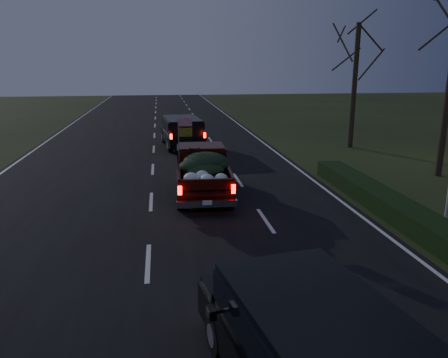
{
  "coord_description": "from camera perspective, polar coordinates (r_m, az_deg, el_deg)",
  "views": [
    {
      "loc": [
        0.43,
        -10.11,
        4.8
      ],
      "look_at": [
        2.34,
        2.95,
        1.3
      ],
      "focal_mm": 35.0,
      "sensor_mm": 36.0,
      "label": 1
    }
  ],
  "objects": [
    {
      "name": "ground",
      "position": [
        11.2,
        -9.89,
        -10.76
      ],
      "size": [
        120.0,
        120.0,
        0.0
      ],
      "primitive_type": "plane",
      "color": "black",
      "rests_on": "ground"
    },
    {
      "name": "road_asphalt",
      "position": [
        11.19,
        -9.89,
        -10.72
      ],
      "size": [
        14.0,
        120.0,
        0.02
      ],
      "primitive_type": "cube",
      "color": "black",
      "rests_on": "ground"
    },
    {
      "name": "hedge_row",
      "position": [
        15.69,
        20.12,
        -2.74
      ],
      "size": [
        1.0,
        10.0,
        0.6
      ],
      "primitive_type": "cube",
      "color": "black",
      "rests_on": "ground"
    },
    {
      "name": "bare_tree_far",
      "position": [
        26.53,
        16.94,
        15.17
      ],
      "size": [
        3.6,
        3.6,
        7.0
      ],
      "color": "black",
      "rests_on": "ground"
    },
    {
      "name": "pickup_truck",
      "position": [
        16.4,
        -2.84,
        1.34
      ],
      "size": [
        2.1,
        5.03,
        2.6
      ],
      "rotation": [
        0.0,
        0.0,
        -0.04
      ],
      "color": "#330B07",
      "rests_on": "ground"
    },
    {
      "name": "lead_suv",
      "position": [
        25.95,
        -5.51,
        6.51
      ],
      "size": [
        2.48,
        5.06,
        1.41
      ],
      "rotation": [
        0.0,
        0.0,
        0.09
      ],
      "color": "black",
      "rests_on": "ground"
    },
    {
      "name": "rear_suv",
      "position": [
        6.46,
        12.23,
        -20.96
      ],
      "size": [
        2.82,
        5.12,
        1.39
      ],
      "rotation": [
        0.0,
        0.0,
        0.17
      ],
      "color": "black",
      "rests_on": "ground"
    }
  ]
}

